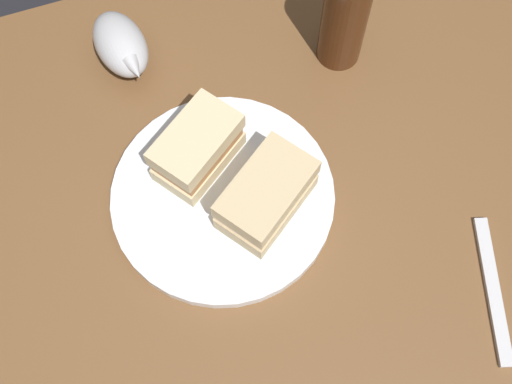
{
  "coord_description": "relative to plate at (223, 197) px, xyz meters",
  "views": [
    {
      "loc": [
        -0.14,
        -0.27,
        1.48
      ],
      "look_at": [
        -0.04,
        0.02,
        0.76
      ],
      "focal_mm": 44.9,
      "sensor_mm": 36.0,
      "label": 1
    }
  ],
  "objects": [
    {
      "name": "potato_wedge_front",
      "position": [
        0.02,
        0.07,
        0.02
      ],
      "size": [
        0.04,
        0.03,
        0.02
      ],
      "primitive_type": "cube",
      "rotation": [
        0.0,
        0.0,
        6.1
      ],
      "color": "#B77F33",
      "rests_on": "plate"
    },
    {
      "name": "potato_wedge_stray",
      "position": [
        0.05,
        0.01,
        0.02
      ],
      "size": [
        0.05,
        0.04,
        0.02
      ],
      "primitive_type": "cube",
      "rotation": [
        0.0,
        0.0,
        3.62
      ],
      "color": "#AD702D",
      "rests_on": "plate"
    },
    {
      "name": "cider_bottle",
      "position": [
        0.22,
        0.16,
        0.09
      ],
      "size": [
        0.06,
        0.06,
        0.25
      ],
      "color": "#47230F",
      "rests_on": "dining_table"
    },
    {
      "name": "sandwich_half_left",
      "position": [
        0.05,
        -0.03,
        0.04
      ],
      "size": [
        0.14,
        0.13,
        0.06
      ],
      "color": "#CCB284",
      "rests_on": "plate"
    },
    {
      "name": "dining_table",
      "position": [
        0.08,
        -0.03,
        -0.37
      ],
      "size": [
        1.02,
        0.82,
        0.73
      ],
      "primitive_type": "cube",
      "color": "brown",
      "rests_on": "ground"
    },
    {
      "name": "ground_plane",
      "position": [
        0.08,
        -0.03,
        -0.74
      ],
      "size": [
        6.0,
        6.0,
        0.0
      ],
      "primitive_type": "plane",
      "color": "black"
    },
    {
      "name": "potato_wedge_right_edge",
      "position": [
        0.02,
        0.07,
        0.02
      ],
      "size": [
        0.05,
        0.03,
        0.02
      ],
      "primitive_type": "cube",
      "rotation": [
        0.0,
        0.0,
        2.76
      ],
      "color": "#B77F33",
      "rests_on": "plate"
    },
    {
      "name": "potato_wedge_left_edge",
      "position": [
        0.02,
        0.09,
        0.02
      ],
      "size": [
        0.02,
        0.04,
        0.02
      ],
      "primitive_type": "cube",
      "rotation": [
        0.0,
        0.0,
        1.53
      ],
      "color": "#B77F33",
      "rests_on": "plate"
    },
    {
      "name": "potato_wedge_middle",
      "position": [
        0.07,
        -0.02,
        0.02
      ],
      "size": [
        0.05,
        0.05,
        0.02
      ],
      "primitive_type": "cube",
      "rotation": [
        0.0,
        0.0,
        0.74
      ],
      "color": "#B77F33",
      "rests_on": "plate"
    },
    {
      "name": "sandwich_half_right",
      "position": [
        -0.01,
        0.05,
        0.04
      ],
      "size": [
        0.13,
        0.12,
        0.07
      ],
      "color": "beige",
      "rests_on": "plate"
    },
    {
      "name": "gravy_boat",
      "position": [
        -0.06,
        0.24,
        0.03
      ],
      "size": [
        0.08,
        0.13,
        0.07
      ],
      "color": "#B7B7BC",
      "rests_on": "dining_table"
    },
    {
      "name": "fork",
      "position": [
        0.27,
        -0.22,
        -0.01
      ],
      "size": [
        0.07,
        0.18,
        0.01
      ],
      "primitive_type": "cube",
      "rotation": [
        0.0,
        0.0,
        4.41
      ],
      "color": "silver",
      "rests_on": "dining_table"
    },
    {
      "name": "plate",
      "position": [
        0.0,
        0.0,
        0.0
      ],
      "size": [
        0.28,
        0.28,
        0.02
      ],
      "primitive_type": "cylinder",
      "color": "white",
      "rests_on": "dining_table"
    },
    {
      "name": "potato_wedge_back",
      "position": [
        0.04,
        -0.01,
        0.02
      ],
      "size": [
        0.04,
        0.05,
        0.01
      ],
      "primitive_type": "cube",
      "rotation": [
        0.0,
        0.0,
        4.28
      ],
      "color": "gold",
      "rests_on": "plate"
    }
  ]
}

